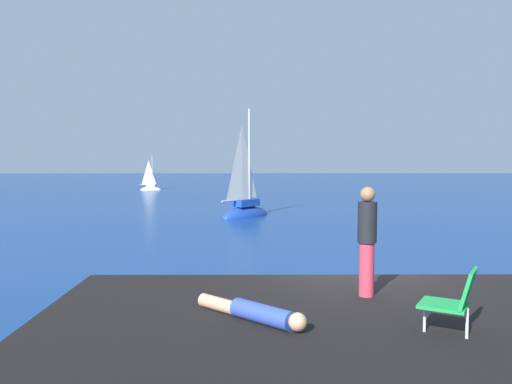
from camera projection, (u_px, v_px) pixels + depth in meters
ground_plane at (358, 322)px, 9.56m from camera, size 160.00×160.00×0.00m
shore_ledge at (330, 350)px, 6.86m from camera, size 7.76×4.50×1.00m
boulder_seaward at (425, 322)px, 9.53m from camera, size 1.70×2.00×1.14m
boulder_inland at (171, 332)px, 9.02m from camera, size 0.84×0.99×0.52m
sailboat_near at (245, 210)px, 25.95m from camera, size 2.90×3.01×5.93m
sailboat_far at (150, 188)px, 45.78m from camera, size 1.87×0.78×3.41m
person_sunbather at (255, 312)px, 6.49m from camera, size 1.37×1.31×0.25m
person_standing at (367, 238)px, 7.60m from camera, size 0.28×0.28×1.62m
beach_chair at (454, 299)px, 5.92m from camera, size 0.76×0.72×0.80m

